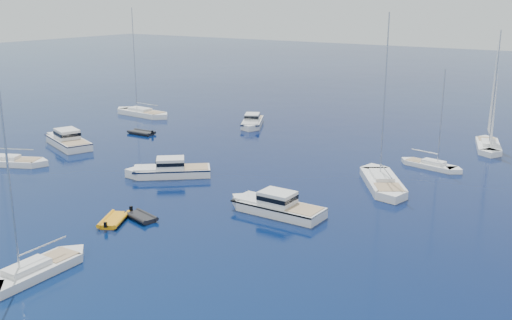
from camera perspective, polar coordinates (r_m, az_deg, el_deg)
The scene contains 14 objects.
ground at distance 45.71m, azimuth -11.79°, elevation -9.15°, with size 400.00×400.00×0.00m, color #07204B.
motor_cruiser_left at distance 65.23m, azimuth -8.26°, elevation -1.50°, with size 2.98×9.75×2.56m, color silver, non-canonical shape.
motor_cruiser_centre at distance 53.71m, azimuth 1.86°, elevation -5.05°, with size 3.03×9.89×2.60m, color silver, non-canonical shape.
motor_cruiser_far_l at distance 81.44m, azimuth -17.49°, elevation 1.32°, with size 3.29×10.74×2.82m, color white, non-canonical shape.
motor_cruiser_horizon at distance 89.59m, azimuth -0.37°, elevation 3.26°, with size 2.74×8.97×2.35m, color white, non-canonical shape.
sailboat_fore at distance 44.96m, azimuth -20.47°, elevation -10.27°, with size 2.53×9.73×14.30m, color silver, non-canonical shape.
sailboat_mid_r at distance 62.50m, azimuth 11.90°, elevation -2.43°, with size 3.16×12.17×17.89m, color white, non-canonical shape.
sailboat_mid_l at distance 74.54m, azimuth -22.46°, elevation -0.40°, with size 2.66×10.22×15.02m, color white, non-canonical shape.
sailboat_centre at distance 70.44m, azimuth 16.28°, elevation -0.70°, with size 2.06×7.92×11.64m, color white, non-canonical shape.
sailboat_sails_r at distance 81.58m, azimuth 21.18°, elevation 1.01°, with size 2.72×10.48×15.41m, color white, non-canonical shape.
sailboat_far_l at distance 99.40m, azimuth -10.77°, elevation 4.20°, with size 3.12×12.01×17.65m, color white, non-canonical shape.
tender_yellow at distance 52.99m, azimuth -13.36°, elevation -5.77°, with size 2.12×3.91×0.95m, color orange, non-canonical shape.
tender_grey_near at distance 53.17m, azimuth -10.85°, elevation -5.55°, with size 1.86×3.33×0.95m, color black, non-canonical shape.
tender_grey_far at distance 85.75m, azimuth -10.83°, elevation 2.44°, with size 2.19×4.08×0.95m, color black, non-canonical shape.
Camera 1 is at (30.20, -28.79, 18.67)m, focal length 42.06 mm.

